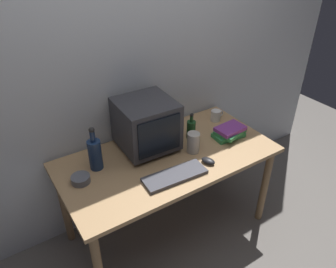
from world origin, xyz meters
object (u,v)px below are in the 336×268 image
book_stack (230,132)px  computer_mouse (208,161)px  keyboard (175,176)px  mug (216,115)px  bottle_tall (95,153)px  cd_spindle (81,179)px  metal_canister (193,143)px  bottle_short (191,129)px  crt_monitor (146,125)px

book_stack → computer_mouse: bearing=-153.7°
keyboard → mug: size_ratio=3.50×
bottle_tall → cd_spindle: bottle_tall is taller
cd_spindle → metal_canister: metal_canister is taller
computer_mouse → bottle_tall: bottle_tall is taller
computer_mouse → bottle_short: bearing=54.4°
computer_mouse → cd_spindle: 0.84m
keyboard → mug: (0.69, 0.42, 0.03)m
mug → metal_canister: (-0.42, -0.25, 0.03)m
metal_canister → mug: bearing=30.9°
computer_mouse → cd_spindle: cd_spindle is taller
cd_spindle → crt_monitor: bearing=11.1°
computer_mouse → bottle_tall: size_ratio=0.32×
bottle_tall → metal_canister: 0.68m
keyboard → book_stack: 0.64m
computer_mouse → bottle_tall: (-0.65, 0.36, 0.10)m
keyboard → metal_canister: 0.32m
keyboard → mug: mug is taller
bottle_tall → mug: (1.07, 0.05, -0.07)m
bottle_short → book_stack: (0.25, -0.15, -0.03)m
keyboard → computer_mouse: size_ratio=4.20×
bottle_tall → crt_monitor: bearing=3.5°
bottle_tall → cd_spindle: size_ratio=2.62×
computer_mouse → cd_spindle: size_ratio=0.83×
keyboard → bottle_tall: 0.54m
keyboard → computer_mouse: bearing=3.6°
bottle_short → mug: size_ratio=1.75×
keyboard → cd_spindle: 0.59m
computer_mouse → mug: 0.59m
keyboard → metal_canister: size_ratio=2.80×
mug → cd_spindle: mug is taller
computer_mouse → book_stack: size_ratio=0.40×
crt_monitor → cd_spindle: bearing=-168.9°
crt_monitor → computer_mouse: bearing=-56.8°
crt_monitor → bottle_short: size_ratio=1.91×
crt_monitor → metal_canister: crt_monitor is taller
book_stack → metal_canister: 0.34m
bottle_short → metal_canister: size_ratio=1.40×
bottle_short → cd_spindle: (-0.88, -0.04, -0.06)m
crt_monitor → book_stack: size_ratio=1.59×
book_stack → metal_canister: size_ratio=1.67×
crt_monitor → mug: bearing=2.5°
keyboard → book_stack: book_stack is taller
book_stack → metal_canister: bearing=-179.8°
crt_monitor → mug: 0.69m
crt_monitor → keyboard: bearing=-92.6°
metal_canister → bottle_tall: bearing=163.1°
keyboard → bottle_tall: (-0.38, 0.36, 0.11)m
bottle_tall → bottle_short: size_ratio=1.50×
keyboard → cd_spindle: size_ratio=3.50×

